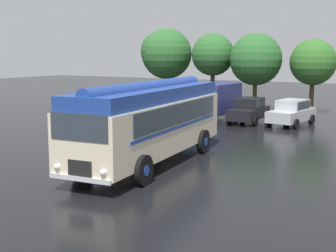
{
  "coord_description": "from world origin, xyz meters",
  "views": [
    {
      "loc": [
        11.29,
        -15.85,
        4.6
      ],
      "look_at": [
        0.89,
        1.95,
        1.4
      ],
      "focal_mm": 50.0,
      "sensor_mm": 36.0,
      "label": 1
    }
  ],
  "objects": [
    {
      "name": "vintage_bus",
      "position": [
        0.89,
        0.44,
        1.89
      ],
      "size": [
        3.55,
        10.3,
        3.49
      ],
      "color": "beige",
      "rests_on": "ground"
    },
    {
      "name": "car_near_left",
      "position": [
        0.28,
        13.74,
        0.85
      ],
      "size": [
        2.08,
        4.26,
        1.66
      ],
      "color": "black",
      "rests_on": "ground"
    },
    {
      "name": "tree_right_of_centre",
      "position": [
        2.78,
        20.72,
        3.87
      ],
      "size": [
        3.51,
        3.51,
        5.71
      ],
      "color": "#4C3823",
      "rests_on": "ground"
    },
    {
      "name": "tree_far_left",
      "position": [
        -10.03,
        20.02,
        4.66
      ],
      "size": [
        4.44,
        4.44,
        6.8
      ],
      "color": "#4C3823",
      "rests_on": "ground"
    },
    {
      "name": "box_van",
      "position": [
        -2.45,
        13.83,
        1.36
      ],
      "size": [
        2.56,
        5.86,
        2.5
      ],
      "color": "navy",
      "rests_on": "ground"
    },
    {
      "name": "tree_left_of_centre",
      "position": [
        -5.51,
        20.22,
        4.49
      ],
      "size": [
        3.56,
        3.56,
        6.3
      ],
      "color": "#4C3823",
      "rests_on": "ground"
    },
    {
      "name": "tree_centre",
      "position": [
        -1.68,
        20.39,
        4.2
      ],
      "size": [
        4.18,
        4.18,
        6.24
      ],
      "color": "#4C3823",
      "rests_on": "ground"
    },
    {
      "name": "car_mid_left",
      "position": [
        3.07,
        14.07,
        0.85
      ],
      "size": [
        2.38,
        4.39,
        1.66
      ],
      "color": "#B7BABF",
      "rests_on": "ground"
    },
    {
      "name": "ground_plane",
      "position": [
        0.0,
        0.0,
        0.0
      ],
      "size": [
        120.0,
        120.0,
        0.0
      ],
      "primitive_type": "plane",
      "color": "black"
    }
  ]
}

